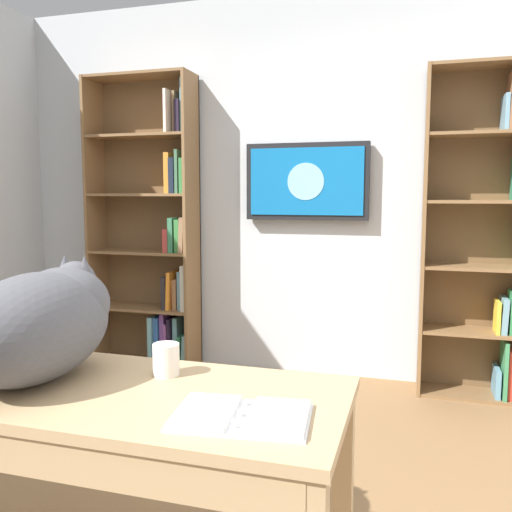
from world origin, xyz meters
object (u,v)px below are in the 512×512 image
coffee_mug (166,360)px  desk (90,430)px  bookshelf_left (501,238)px  wall_mounted_tv (307,182)px  open_binder (242,415)px  bookshelf_right (156,236)px  cat (44,320)px

coffee_mug → desk: bearing=45.2°
desk → coffee_mug: 0.29m
bookshelf_left → wall_mounted_tv: (1.26, -0.09, 0.36)m
bookshelf_left → open_binder: bearing=69.9°
open_binder → coffee_mug: 0.40m
bookshelf_right → open_binder: 2.90m
bookshelf_left → coffee_mug: bookshelf_left is taller
desk → wall_mounted_tv: bearing=-92.9°
bookshelf_right → cat: (-0.83, 2.35, -0.06)m
wall_mounted_tv → open_binder: bearing=97.8°
wall_mounted_tv → cat: 2.49m
bookshelf_left → wall_mounted_tv: bookshelf_left is taller
wall_mounted_tv → desk: size_ratio=0.60×
bookshelf_right → open_binder: size_ratio=6.15×
coffee_mug → cat: bearing=17.9°
desk → cat: cat is taller
desk → open_binder: (-0.48, 0.08, 0.13)m
wall_mounted_tv → bookshelf_right: bearing=4.1°
cat → open_binder: (-0.65, 0.13, -0.16)m
cat → wall_mounted_tv: bearing=-97.1°
cat → coffee_mug: (-0.34, -0.11, -0.12)m
cat → open_binder: bearing=168.8°
coffee_mug → bookshelf_right: bearing=-62.4°
bookshelf_right → coffee_mug: bearing=117.6°
bookshelf_left → coffee_mug: size_ratio=21.83×
bookshelf_left → desk: 2.80m
desk → cat: bearing=-16.4°
bookshelf_left → desk: size_ratio=1.45×
bookshelf_right → desk: size_ratio=1.50×
open_binder → wall_mounted_tv: bearing=-82.2°
bookshelf_left → open_binder: size_ratio=5.95×
bookshelf_left → wall_mounted_tv: 1.31m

